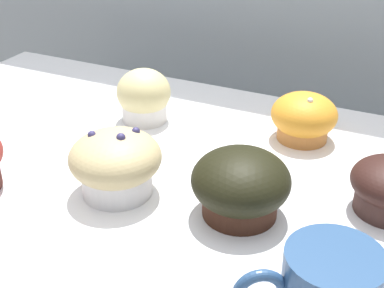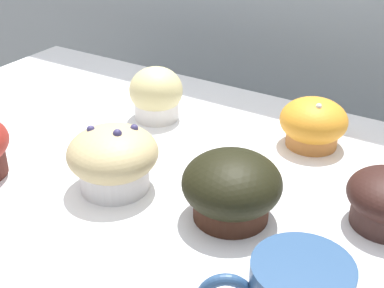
{
  "view_description": "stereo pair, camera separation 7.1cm",
  "coord_description": "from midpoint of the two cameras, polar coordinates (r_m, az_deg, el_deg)",
  "views": [
    {
      "loc": [
        0.31,
        -0.54,
        1.27
      ],
      "look_at": [
        0.04,
        0.02,
        0.93
      ],
      "focal_mm": 50.0,
      "sensor_mm": 36.0,
      "label": 1
    },
    {
      "loc": [
        0.37,
        -0.5,
        1.27
      ],
      "look_at": [
        0.04,
        0.02,
        0.93
      ],
      "focal_mm": 50.0,
      "sensor_mm": 36.0,
      "label": 2
    }
  ],
  "objects": [
    {
      "name": "muffin_front_center",
      "position": [
        0.63,
        2.01,
        -4.5
      ],
      "size": [
        0.12,
        0.12,
        0.08
      ],
      "color": "#391E13",
      "rests_on": "display_counter"
    },
    {
      "name": "muffin_front_right",
      "position": [
        0.86,
        -7.51,
        4.98
      ],
      "size": [
        0.09,
        0.09,
        0.09
      ],
      "color": "silver",
      "rests_on": "display_counter"
    },
    {
      "name": "wall_back",
      "position": [
        1.23,
        8.13,
        11.15
      ],
      "size": [
        3.2,
        0.1,
        1.8
      ],
      "primitive_type": "cube",
      "color": "#A8B2B7",
      "rests_on": "ground"
    },
    {
      "name": "muffin_back_center",
      "position": [
        0.81,
        9.42,
        2.72
      ],
      "size": [
        0.1,
        0.1,
        0.08
      ],
      "color": "#C97B3A",
      "rests_on": "display_counter"
    },
    {
      "name": "muffin_back_right",
      "position": [
        0.68,
        -11.1,
        -2.08
      ],
      "size": [
        0.12,
        0.12,
        0.09
      ],
      "color": "silver",
      "rests_on": "display_counter"
    },
    {
      "name": "coffee_cup",
      "position": [
        0.5,
        10.33,
        -15.04
      ],
      "size": [
        0.13,
        0.1,
        0.08
      ],
      "color": "navy",
      "rests_on": "display_counter"
    }
  ]
}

